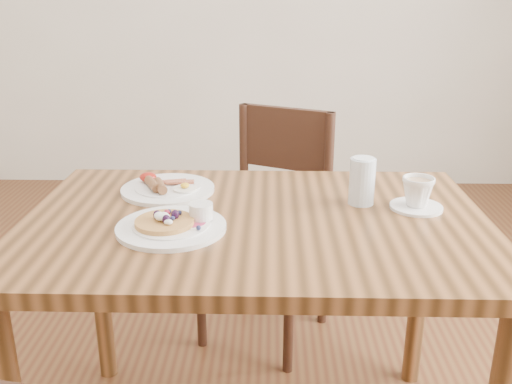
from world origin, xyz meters
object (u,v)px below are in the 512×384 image
pancake_plate (173,224)px  breakfast_plate (166,188)px  chair_far (271,214)px  teacup_saucer (417,195)px  water_glass (362,181)px  dining_table (256,252)px

pancake_plate → breakfast_plate: (-0.06, 0.27, -0.00)m
chair_far → teacup_saucer: 0.76m
breakfast_plate → water_glass: bearing=-8.7°
dining_table → pancake_plate: size_ratio=4.44×
pancake_plate → water_glass: (0.49, 0.19, 0.05)m
breakfast_plate → water_glass: size_ratio=2.11×
teacup_saucer → water_glass: water_glass is taller
chair_far → teacup_saucer: bearing=148.5°
breakfast_plate → pancake_plate: bearing=-76.7°
pancake_plate → chair_far: bearing=72.0°
teacup_saucer → water_glass: bearing=166.9°
breakfast_plate → chair_far: bearing=56.7°
pancake_plate → teacup_saucer: 0.65m
breakfast_plate → teacup_saucer: (0.70, -0.12, 0.03)m
breakfast_plate → water_glass: 0.56m
dining_table → chair_far: bearing=86.5°
chair_far → pancake_plate: (-0.24, -0.74, 0.27)m
chair_far → pancake_plate: size_ratio=3.26×
chair_far → breakfast_plate: size_ratio=3.26×
dining_table → breakfast_plate: bearing=144.0°
chair_far → breakfast_plate: (-0.31, -0.47, 0.27)m
pancake_plate → water_glass: water_glass is taller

